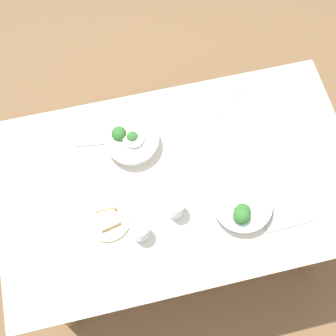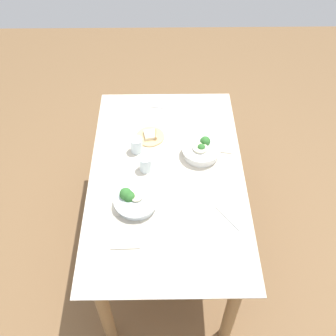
% 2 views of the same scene
% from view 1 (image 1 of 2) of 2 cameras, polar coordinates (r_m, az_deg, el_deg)
% --- Properties ---
extents(ground_plane, '(6.00, 6.00, 0.00)m').
position_cam_1_polar(ground_plane, '(2.56, 0.94, -7.67)').
color(ground_plane, brown).
extents(dining_table, '(1.48, 0.89, 0.74)m').
position_cam_1_polar(dining_table, '(1.97, 1.22, -2.85)').
color(dining_table, beige).
rests_on(dining_table, ground_plane).
extents(broccoli_bowl_far, '(0.23, 0.23, 0.10)m').
position_cam_1_polar(broccoli_bowl_far, '(1.81, 9.19, -4.84)').
color(broccoli_bowl_far, white).
rests_on(broccoli_bowl_far, dining_table).
extents(broccoli_bowl_near, '(0.23, 0.23, 0.10)m').
position_cam_1_polar(broccoli_bowl_near, '(1.90, -4.66, 3.45)').
color(broccoli_bowl_near, white).
rests_on(broccoli_bowl_near, dining_table).
extents(bread_side_plate, '(0.17, 0.17, 0.03)m').
position_cam_1_polar(bread_side_plate, '(1.81, -7.51, -6.43)').
color(bread_side_plate, '#D6B27A').
rests_on(bread_side_plate, dining_table).
extents(water_glass_center, '(0.07, 0.07, 0.10)m').
position_cam_1_polar(water_glass_center, '(1.77, 0.89, -4.91)').
color(water_glass_center, silver).
rests_on(water_glass_center, dining_table).
extents(water_glass_side, '(0.07, 0.07, 0.09)m').
position_cam_1_polar(water_glass_side, '(1.75, -3.52, -7.76)').
color(water_glass_side, silver).
rests_on(water_glass_side, dining_table).
extents(fork_by_far_bowl, '(0.03, 0.11, 0.00)m').
position_cam_1_polar(fork_by_far_bowl, '(1.87, -16.41, -7.05)').
color(fork_by_far_bowl, '#B7B7BC').
rests_on(fork_by_far_bowl, dining_table).
extents(fork_by_near_bowl, '(0.07, 0.08, 0.00)m').
position_cam_1_polar(fork_by_near_bowl, '(1.83, -14.28, -9.73)').
color(fork_by_near_bowl, '#B7B7BC').
rests_on(fork_by_near_bowl, dining_table).
extents(table_knife_left, '(0.15, 0.14, 0.00)m').
position_cam_1_polar(table_knife_left, '(1.97, 17.41, -0.04)').
color(table_knife_left, '#B7B7BC').
rests_on(table_knife_left, dining_table).
extents(table_knife_right, '(0.16, 0.12, 0.00)m').
position_cam_1_polar(table_knife_right, '(2.04, 7.66, 8.24)').
color(table_knife_right, '#B7B7BC').
rests_on(table_knife_right, dining_table).
extents(napkin_folded_upper, '(0.20, 0.15, 0.01)m').
position_cam_1_polar(napkin_folded_upper, '(1.87, 14.43, -5.01)').
color(napkin_folded_upper, '#B1A997').
rests_on(napkin_folded_upper, dining_table).
extents(napkin_folded_lower, '(0.24, 0.20, 0.01)m').
position_cam_1_polar(napkin_folded_lower, '(1.98, -8.79, 5.10)').
color(napkin_folded_lower, '#B1A997').
rests_on(napkin_folded_lower, dining_table).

